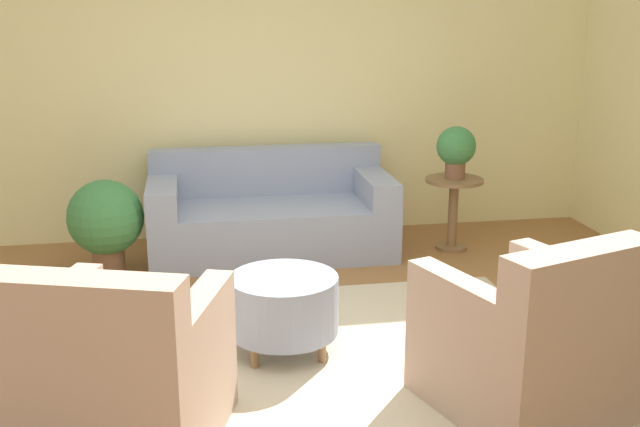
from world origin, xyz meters
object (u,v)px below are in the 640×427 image
armchair_right (530,345)px  potted_plant_floor (106,220)px  ottoman_table (284,304)px  side_table (453,202)px  potted_plant_on_side_table (456,149)px  couch (270,216)px  armchair_left (121,379)px

armchair_right → potted_plant_floor: armchair_right is taller
armchair_right → ottoman_table: armchair_right is taller
side_table → potted_plant_on_side_table: 0.46m
armchair_right → potted_plant_on_side_table: (0.53, 2.61, 0.51)m
couch → ottoman_table: size_ratio=3.06×
armchair_right → ottoman_table: 1.45m
armchair_left → armchair_right: size_ratio=1.00×
armchair_left → potted_plant_on_side_table: 3.67m
armchair_right → potted_plant_floor: size_ratio=1.46×
armchair_left → potted_plant_on_side_table: size_ratio=2.50×
armchair_right → potted_plant_floor: bearing=133.1°
potted_plant_on_side_table → potted_plant_floor: potted_plant_on_side_table is taller
ottoman_table → side_table: size_ratio=1.05×
couch → ottoman_table: bearing=-93.9°
side_table → potted_plant_floor: bearing=-177.0°
armchair_left → side_table: 3.64m
armchair_left → armchair_right: (2.01, 0.00, 0.00)m
side_table → ottoman_table: bearing=-134.3°
armchair_left → potted_plant_floor: 2.48m
potted_plant_on_side_table → potted_plant_floor: bearing=-177.0°
armchair_left → side_table: (2.53, 2.61, 0.05)m
armchair_right → potted_plant_floor: (-2.31, 2.46, 0.07)m
armchair_left → potted_plant_floor: size_ratio=1.46×
couch → side_table: size_ratio=3.22×
ottoman_table → side_table: (1.66, 1.71, 0.11)m
side_table → potted_plant_on_side_table: bearing=-45.0°
armchair_left → side_table: size_ratio=1.77×
potted_plant_floor → side_table: bearing=3.0°
side_table → potted_plant_on_side_table: potted_plant_on_side_table is taller
side_table → couch: bearing=172.7°
ottoman_table → potted_plant_on_side_table: potted_plant_on_side_table is taller
couch → armchair_right: size_ratio=1.82×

